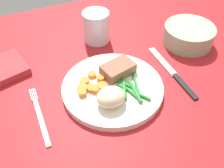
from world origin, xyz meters
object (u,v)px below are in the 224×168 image
dinner_plate (112,89)px  water_glass (96,29)px  knife (173,73)px  meat_portion (118,69)px  napkin (0,70)px  fork (40,115)px  salad_bowl (189,34)px

dinner_plate → water_glass: (4.32, 20.81, 2.88)cm
dinner_plate → water_glass: water_glass is taller
knife → water_glass: (-12.12, 21.09, 3.48)cm
meat_portion → water_glass: (1.16, 17.11, 0.76)cm
meat_portion → dinner_plate: bearing=-130.6°
dinner_plate → knife: size_ratio=1.14×
napkin → knife: bearing=-24.0°
meat_portion → water_glass: 17.17cm
knife → napkin: (-39.38, 17.52, 0.72)cm
meat_portion → napkin: 29.48cm
knife → water_glass: water_glass is taller
fork → knife: (33.41, -0.03, -0.00)cm
knife → water_glass: size_ratio=2.37×
knife → salad_bowl: (10.95, 9.38, 2.71)cm
dinner_plate → water_glass: 21.45cm
dinner_plate → salad_bowl: bearing=18.4°
fork → salad_bowl: salad_bowl is taller
fork → napkin: size_ratio=1.37×
knife → salad_bowl: salad_bowl is taller
water_glass → meat_portion: bearing=-93.9°
dinner_plate → napkin: 28.69cm
water_glass → salad_bowl: (23.06, -11.71, -0.76)cm
dinner_plate → napkin: napkin is taller
meat_portion → knife: bearing=-16.7°
dinner_plate → knife: 16.46cm
dinner_plate → salad_bowl: size_ratio=1.68×
meat_portion → fork: (-20.14, -3.95, -2.71)cm
meat_portion → salad_bowl: salad_bowl is taller
meat_portion → fork: meat_portion is taller
fork → water_glass: bearing=48.5°
knife → napkin: size_ratio=1.69×
knife → salad_bowl: size_ratio=1.47×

